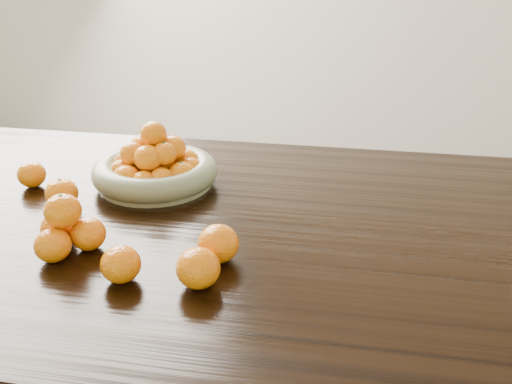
% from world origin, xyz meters
% --- Properties ---
extents(dining_table, '(2.00, 1.00, 0.75)m').
position_xyz_m(dining_table, '(0.00, 0.00, 0.66)').
color(dining_table, black).
rests_on(dining_table, ground).
extents(fruit_bowl, '(0.29, 0.29, 0.15)m').
position_xyz_m(fruit_bowl, '(-0.23, 0.16, 0.79)').
color(fruit_bowl, gray).
rests_on(fruit_bowl, dining_table).
extents(orange_pyramid, '(0.13, 0.13, 0.11)m').
position_xyz_m(orange_pyramid, '(-0.28, -0.17, 0.79)').
color(orange_pyramid, orange).
rests_on(orange_pyramid, dining_table).
extents(loose_orange_0, '(0.07, 0.07, 0.06)m').
position_xyz_m(loose_orange_0, '(-0.38, 0.01, 0.78)').
color(loose_orange_0, orange).
rests_on(loose_orange_0, dining_table).
extents(loose_orange_1, '(0.07, 0.07, 0.06)m').
position_xyz_m(loose_orange_1, '(-0.14, -0.24, 0.78)').
color(loose_orange_1, orange).
rests_on(loose_orange_1, dining_table).
extents(loose_orange_2, '(0.07, 0.07, 0.07)m').
position_xyz_m(loose_orange_2, '(0.00, -0.15, 0.78)').
color(loose_orange_2, orange).
rests_on(loose_orange_2, dining_table).
extents(loose_orange_3, '(0.06, 0.06, 0.06)m').
position_xyz_m(loose_orange_3, '(-0.50, 0.10, 0.78)').
color(loose_orange_3, orange).
rests_on(loose_orange_3, dining_table).
extents(loose_orange_4, '(0.07, 0.07, 0.07)m').
position_xyz_m(loose_orange_4, '(-0.01, -0.24, 0.78)').
color(loose_orange_4, orange).
rests_on(loose_orange_4, dining_table).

